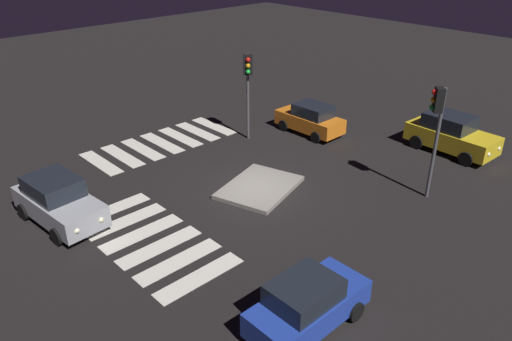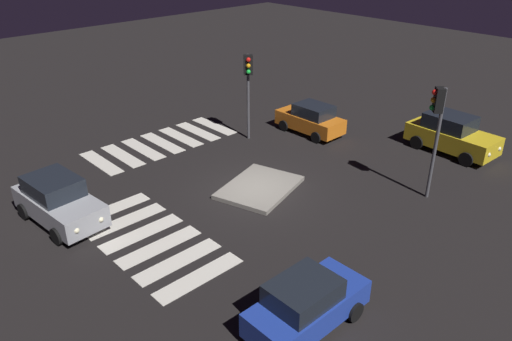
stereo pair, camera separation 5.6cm
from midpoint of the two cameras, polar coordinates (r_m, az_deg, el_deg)
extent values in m
plane|color=black|center=(20.87, 0.08, -2.45)|extent=(80.00, 80.00, 0.00)
cube|color=gray|center=(21.01, 0.49, -1.97)|extent=(4.07, 3.49, 0.18)
cube|color=#9EA0A5|center=(19.90, -21.69, -3.79)|extent=(2.08, 4.19, 0.83)
cube|color=black|center=(19.76, -22.39, -1.66)|extent=(1.75, 2.20, 0.67)
cylinder|color=black|center=(19.42, -17.56, -5.15)|extent=(0.29, 0.67, 0.65)
cylinder|color=black|center=(18.80, -21.95, -7.06)|extent=(0.29, 0.67, 0.65)
cylinder|color=black|center=(21.40, -21.14, -2.65)|extent=(0.29, 0.67, 0.65)
cylinder|color=black|center=(20.84, -25.20, -4.29)|extent=(0.29, 0.67, 0.65)
sphere|color=#F2EABF|center=(18.52, -17.49, -5.42)|extent=(0.22, 0.22, 0.22)
sphere|color=#F2EABF|center=(18.16, -20.03, -6.55)|extent=(0.22, 0.22, 0.22)
cube|color=orange|center=(26.75, 6.31, 5.66)|extent=(1.61, 3.72, 0.76)
cube|color=black|center=(26.38, 6.76, 6.92)|extent=(1.46, 1.91, 0.62)
cylinder|color=black|center=(27.04, 3.34, 5.23)|extent=(0.22, 0.60, 0.60)
cylinder|color=black|center=(28.13, 5.54, 6.02)|extent=(0.22, 0.60, 0.60)
cylinder|color=black|center=(25.64, 7.08, 3.84)|extent=(0.22, 0.60, 0.60)
cylinder|color=black|center=(26.79, 9.24, 4.71)|extent=(0.22, 0.60, 0.60)
sphere|color=#F2EABF|center=(27.58, 2.83, 6.44)|extent=(0.20, 0.20, 0.20)
sphere|color=#F2EABF|center=(28.19, 4.08, 6.86)|extent=(0.20, 0.20, 0.20)
cube|color=#1E389E|center=(14.23, 6.13, -15.51)|extent=(3.70, 1.61, 0.76)
cube|color=black|center=(13.65, 5.63, -13.83)|extent=(1.90, 1.45, 0.61)
cylinder|color=black|center=(15.50, 6.75, -13.08)|extent=(0.59, 0.22, 0.59)
cylinder|color=black|center=(14.81, 11.45, -15.73)|extent=(0.59, 0.22, 0.59)
cylinder|color=black|center=(14.24, 0.42, -17.17)|extent=(0.59, 0.22, 0.59)
sphere|color=#F2EABF|center=(15.54, 9.42, -11.55)|extent=(0.20, 0.20, 0.20)
sphere|color=#F2EABF|center=(15.16, 12.05, -12.95)|extent=(0.20, 0.20, 0.20)
cube|color=gold|center=(26.08, 21.83, 3.50)|extent=(2.04, 4.35, 0.87)
cube|color=black|center=(25.92, 21.63, 5.28)|extent=(1.77, 2.26, 0.71)
cylinder|color=black|center=(26.48, 25.08, 2.27)|extent=(0.28, 0.70, 0.69)
cylinder|color=black|center=(24.96, 23.26, 1.21)|extent=(0.28, 0.70, 0.69)
cylinder|color=black|center=(27.53, 20.25, 4.06)|extent=(0.28, 0.70, 0.69)
cylinder|color=black|center=(26.07, 18.23, 3.14)|extent=(0.28, 0.70, 0.69)
sphere|color=#F2EABF|center=(25.73, 26.36, 2.28)|extent=(0.23, 0.23, 0.23)
sphere|color=#F2EABF|center=(24.86, 25.37, 1.69)|extent=(0.23, 0.23, 0.23)
cylinder|color=#47474C|center=(20.71, 20.17, 2.77)|extent=(0.14, 0.14, 4.68)
cube|color=black|center=(20.03, 20.50, 7.65)|extent=(0.54, 0.53, 0.96)
sphere|color=red|center=(19.89, 20.09, 8.51)|extent=(0.22, 0.22, 0.22)
sphere|color=orange|center=(19.98, 19.96, 7.69)|extent=(0.22, 0.22, 0.22)
sphere|color=green|center=(20.07, 19.82, 6.88)|extent=(0.22, 0.22, 0.22)
cylinder|color=#47474C|center=(25.34, -0.84, 8.42)|extent=(0.14, 0.14, 4.46)
cube|color=black|center=(24.67, -0.85, 12.15)|extent=(0.54, 0.53, 0.96)
sphere|color=red|center=(24.41, -0.82, 12.72)|extent=(0.22, 0.22, 0.22)
sphere|color=orange|center=(24.48, -0.82, 12.04)|extent=(0.22, 0.22, 0.22)
sphere|color=green|center=(24.56, -0.82, 11.36)|extent=(0.22, 0.22, 0.22)
cube|color=silver|center=(27.80, -4.83, 5.15)|extent=(0.70, 3.20, 0.02)
cube|color=silver|center=(27.16, -6.72, 4.53)|extent=(0.70, 3.20, 0.02)
cube|color=silver|center=(26.55, -8.70, 3.87)|extent=(0.70, 3.20, 0.02)
cube|color=silver|center=(25.97, -10.76, 3.17)|extent=(0.70, 3.20, 0.02)
cube|color=silver|center=(25.44, -12.91, 2.44)|extent=(0.70, 3.20, 0.02)
cube|color=silver|center=(24.95, -15.15, 1.68)|extent=(0.70, 3.20, 0.02)
cube|color=silver|center=(24.50, -17.47, 0.88)|extent=(0.70, 3.20, 0.02)
cube|color=silver|center=(20.41, -16.39, -4.36)|extent=(3.20, 0.70, 0.02)
cube|color=silver|center=(19.51, -14.78, -5.66)|extent=(3.20, 0.70, 0.02)
cube|color=silver|center=(18.65, -13.02, -7.09)|extent=(3.20, 0.70, 0.02)
cube|color=silver|center=(17.81, -11.07, -8.65)|extent=(3.20, 0.70, 0.02)
cube|color=silver|center=(17.01, -8.91, -10.34)|extent=(3.20, 0.70, 0.02)
cube|color=silver|center=(16.25, -6.52, -12.18)|extent=(3.20, 0.70, 0.02)
camera|label=1|loc=(0.03, -89.92, 0.04)|focal=34.51mm
camera|label=2|loc=(0.03, 90.08, -0.04)|focal=34.51mm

